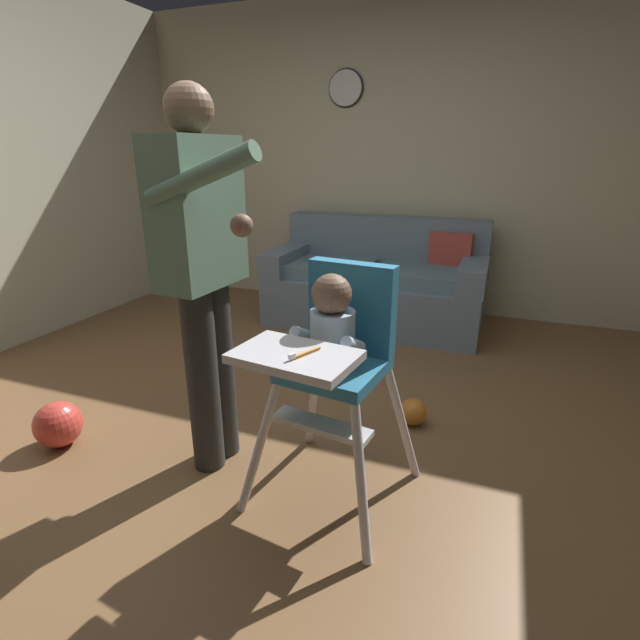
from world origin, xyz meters
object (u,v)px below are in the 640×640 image
(couch, at_px, (377,283))
(wall_clock, at_px, (346,88))
(toy_ball_second, at_px, (413,412))
(toy_ball, at_px, (58,424))
(high_chair, at_px, (335,345))
(adult_standing, at_px, (204,269))

(couch, relative_size, wall_clock, 5.66)
(couch, xyz_separation_m, toy_ball_second, (0.60, -1.56, -0.26))
(toy_ball, bearing_deg, wall_clock, 79.25)
(couch, height_order, toy_ball, couch)
(toy_ball_second, height_order, wall_clock, wall_clock)
(high_chair, bearing_deg, adult_standing, -85.60)
(couch, distance_m, wall_clock, 1.70)
(couch, xyz_separation_m, adult_standing, (-0.21, -2.19, 0.59))
(toy_ball, height_order, toy_ball_second, toy_ball)
(adult_standing, xyz_separation_m, toy_ball, (-0.80, -0.19, -0.81))
(high_chair, relative_size, toy_ball_second, 6.77)
(adult_standing, xyz_separation_m, wall_clock, (-0.25, 2.66, 0.98))
(toy_ball_second, relative_size, wall_clock, 0.47)
(couch, relative_size, toy_ball, 7.70)
(high_chair, xyz_separation_m, adult_standing, (-0.59, 0.03, 0.24))
(toy_ball, distance_m, toy_ball_second, 1.80)
(wall_clock, bearing_deg, toy_ball_second, -62.37)
(couch, bearing_deg, toy_ball_second, 21.14)
(high_chair, distance_m, toy_ball, 1.51)
(adult_standing, distance_m, wall_clock, 2.85)
(couch, height_order, toy_ball_second, couch)
(high_chair, height_order, wall_clock, wall_clock)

